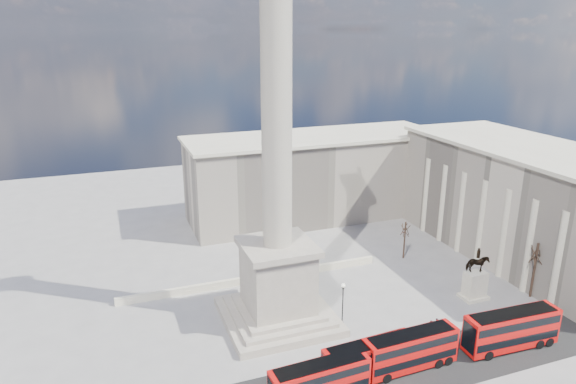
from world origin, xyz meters
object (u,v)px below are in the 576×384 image
(pedestrian_standing, at_px, (470,325))
(pedestrian_crossing, at_px, (431,327))
(red_bus_a, at_px, (320,381))
(red_bus_b, at_px, (370,359))
(red_bus_c, at_px, (411,350))
(red_bus_d, at_px, (512,329))
(victorian_lamp, at_px, (343,301))
(equestrian_statue, at_px, (475,281))
(nelsons_column, at_px, (277,228))
(pedestrian_walking, at_px, (437,325))

(pedestrian_standing, distance_m, pedestrian_crossing, 5.15)
(red_bus_a, bearing_deg, red_bus_b, 10.24)
(red_bus_a, xyz_separation_m, red_bus_c, (11.50, 1.23, 0.11))
(red_bus_b, xyz_separation_m, red_bus_d, (18.41, -1.04, 0.28))
(red_bus_a, xyz_separation_m, victorian_lamp, (8.22, 11.77, 1.26))
(red_bus_c, distance_m, pedestrian_standing, 11.88)
(red_bus_c, xyz_separation_m, victorian_lamp, (-3.28, 10.55, 1.15))
(red_bus_a, distance_m, equestrian_statue, 31.11)
(nelsons_column, bearing_deg, pedestrian_crossing, -30.47)
(nelsons_column, distance_m, red_bus_c, 20.98)
(pedestrian_walking, bearing_deg, pedestrian_standing, -52.68)
(red_bus_b, xyz_separation_m, pedestrian_crossing, (11.22, 4.65, -1.28))
(red_bus_b, xyz_separation_m, pedestrian_walking, (12.32, 4.90, -1.32))
(red_bus_d, relative_size, pedestrian_walking, 6.46)
(red_bus_a, bearing_deg, pedestrian_walking, 16.09)
(red_bus_c, xyz_separation_m, pedestrian_walking, (7.28, 5.15, -1.44))
(red_bus_d, xyz_separation_m, equestrian_statue, (3.94, 11.27, 0.12))
(nelsons_column, relative_size, red_bus_a, 4.66)
(red_bus_b, distance_m, red_bus_c, 5.05)
(victorian_lamp, bearing_deg, nelsons_column, 149.99)
(red_bus_b, distance_m, victorian_lamp, 10.52)
(red_bus_c, relative_size, red_bus_d, 0.94)
(victorian_lamp, distance_m, pedestrian_standing, 16.20)
(pedestrian_crossing, bearing_deg, nelsons_column, 38.91)
(red_bus_a, distance_m, red_bus_d, 24.88)
(red_bus_c, xyz_separation_m, pedestrian_crossing, (6.18, 4.91, -1.40))
(pedestrian_walking, relative_size, pedestrian_standing, 0.96)
(nelsons_column, xyz_separation_m, red_bus_b, (5.51, -14.49, -10.67))
(red_bus_a, xyz_separation_m, equestrian_statue, (28.81, 11.72, 0.40))
(red_bus_a, distance_m, pedestrian_walking, 19.88)
(red_bus_d, distance_m, victorian_lamp, 20.16)
(pedestrian_standing, bearing_deg, pedestrian_walking, -54.09)
(red_bus_a, xyz_separation_m, pedestrian_walking, (18.78, 6.38, -1.32))
(nelsons_column, xyz_separation_m, pedestrian_crossing, (16.73, -9.84, -11.95))
(nelsons_column, xyz_separation_m, pedestrian_walking, (17.83, -9.59, -11.99))
(red_bus_a, height_order, pedestrian_standing, red_bus_a)
(pedestrian_crossing, bearing_deg, red_bus_b, 91.89)
(red_bus_a, bearing_deg, pedestrian_standing, 9.64)
(red_bus_d, bearing_deg, pedestrian_walking, 138.09)
(pedestrian_standing, bearing_deg, red_bus_b, -21.97)
(nelsons_column, xyz_separation_m, red_bus_d, (23.92, -15.53, -10.39))
(red_bus_c, relative_size, victorian_lamp, 1.88)
(red_bus_c, distance_m, pedestrian_crossing, 8.01)
(nelsons_column, relative_size, pedestrian_standing, 25.78)
(victorian_lamp, bearing_deg, red_bus_c, -72.73)
(red_bus_a, relative_size, red_bus_d, 0.89)
(red_bus_d, bearing_deg, nelsons_column, 149.36)
(pedestrian_walking, bearing_deg, red_bus_c, -177.34)
(pedestrian_crossing, bearing_deg, pedestrian_standing, -123.89)
(red_bus_a, bearing_deg, red_bus_c, 3.43)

